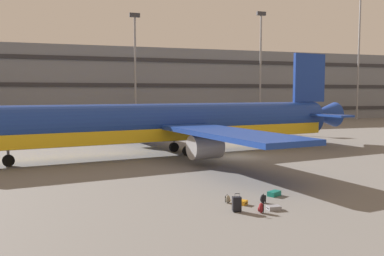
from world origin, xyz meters
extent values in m
plane|color=slate|center=(0.00, 0.00, 0.00)|extent=(600.00, 600.00, 0.00)
cube|color=slate|center=(0.00, 54.02, 7.07)|extent=(165.36, 21.80, 14.13)
cube|color=#2D2D33|center=(0.00, 43.02, 2.36)|extent=(163.71, 0.24, 0.70)
cube|color=#2D2D33|center=(0.00, 43.02, 7.07)|extent=(163.71, 0.24, 0.70)
cube|color=#2D2D33|center=(0.00, 43.02, 11.78)|extent=(163.71, 0.24, 0.70)
cylinder|color=navy|center=(-5.51, 2.76, 2.94)|extent=(34.76, 8.64, 3.43)
cube|color=yellow|center=(-5.51, 2.76, 2.00)|extent=(33.38, 8.37, 1.10)
cone|color=navy|center=(12.80, 5.57, 3.20)|extent=(4.49, 3.34, 2.75)
cube|color=navy|center=(11.02, 5.30, 7.23)|extent=(4.13, 0.98, 5.15)
cube|color=navy|center=(11.12, 2.01, 3.37)|extent=(2.56, 5.36, 0.20)
cube|color=navy|center=(10.13, 8.46, 3.37)|extent=(2.56, 5.36, 0.20)
cube|color=navy|center=(-3.16, -5.97, 2.68)|extent=(6.55, 15.05, 0.36)
cube|color=navy|center=(-5.88, 11.80, 2.68)|extent=(6.55, 15.05, 0.36)
cylinder|color=#9E9EA3|center=(-4.05, -3.46, 1.44)|extent=(2.71, 2.24, 1.89)
cylinder|color=#9E9EA3|center=(-5.98, 9.13, 1.44)|extent=(2.71, 2.24, 1.89)
cylinder|color=black|center=(-18.52, 0.77, 0.45)|extent=(0.94, 0.48, 0.90)
cylinder|color=slate|center=(-18.52, 0.77, 1.06)|extent=(0.20, 0.20, 1.23)
cylinder|color=black|center=(-3.92, 1.53, 0.45)|extent=(0.94, 0.48, 0.90)
cylinder|color=slate|center=(-3.92, 1.53, 1.06)|extent=(0.20, 0.20, 1.23)
cylinder|color=black|center=(-4.36, 4.41, 0.45)|extent=(0.94, 0.48, 0.90)
cylinder|color=slate|center=(-4.36, 4.41, 1.06)|extent=(0.20, 0.20, 1.23)
cylinder|color=gray|center=(-1.63, 38.86, 9.33)|extent=(0.36, 0.36, 18.65)
cube|color=#333338|center=(-1.63, 38.86, 19.00)|extent=(1.80, 0.50, 0.70)
cylinder|color=gray|center=(22.64, 38.86, 10.17)|extent=(0.36, 0.36, 20.34)
cube|color=#333338|center=(22.64, 38.86, 20.69)|extent=(1.80, 0.50, 0.70)
cylinder|color=gray|center=(45.41, 38.86, 12.65)|extent=(0.36, 0.36, 25.30)
cube|color=black|center=(-6.98, -15.84, 0.38)|extent=(0.45, 0.34, 0.66)
cylinder|color=#333338|center=(-7.11, -15.90, 0.80)|extent=(0.02, 0.02, 0.18)
cylinder|color=#333338|center=(-6.89, -15.94, 0.80)|extent=(0.02, 0.02, 0.18)
cube|color=black|center=(-7.00, -15.92, 0.89)|extent=(0.23, 0.06, 0.02)
cylinder|color=black|center=(-7.13, -15.70, 0.03)|extent=(0.03, 0.05, 0.05)
cylinder|color=black|center=(-6.80, -15.76, 0.03)|extent=(0.03, 0.05, 0.05)
cylinder|color=black|center=(-7.17, -15.92, 0.03)|extent=(0.03, 0.05, 0.05)
cylinder|color=black|center=(-6.84, -15.98, 0.03)|extent=(0.03, 0.05, 0.05)
cube|color=#147266|center=(-3.78, -13.70, 0.13)|extent=(0.86, 0.73, 0.27)
cube|color=black|center=(-3.44, -13.51, 0.13)|extent=(0.13, 0.21, 0.02)
cube|color=orange|center=(-6.27, -14.69, 0.11)|extent=(0.73, 0.78, 0.22)
cube|color=black|center=(-6.06, -14.98, 0.11)|extent=(0.18, 0.15, 0.02)
cube|color=gray|center=(-5.16, -16.12, 0.10)|extent=(0.65, 0.51, 0.20)
cube|color=black|center=(-5.49, -16.09, 0.10)|extent=(0.05, 0.23, 0.02)
ellipsoid|color=maroon|center=(-5.99, -16.40, 0.24)|extent=(0.38, 0.41, 0.49)
ellipsoid|color=maroon|center=(-6.08, -16.34, 0.17)|extent=(0.22, 0.26, 0.22)
torus|color=black|center=(-5.96, -16.42, 0.50)|extent=(0.05, 0.08, 0.08)
cube|color=black|center=(-5.95, -16.53, 0.24)|extent=(0.04, 0.04, 0.42)
cube|color=black|center=(-5.85, -16.38, 0.24)|extent=(0.04, 0.04, 0.42)
ellipsoid|color=gray|center=(-6.77, -14.27, 0.20)|extent=(0.37, 0.37, 0.41)
ellipsoid|color=gray|center=(-6.70, -14.34, 0.14)|extent=(0.22, 0.22, 0.18)
torus|color=black|center=(-6.79, -14.25, 0.42)|extent=(0.07, 0.07, 0.08)
cube|color=black|center=(-6.77, -14.14, 0.20)|extent=(0.04, 0.04, 0.34)
cube|color=black|center=(-6.89, -14.26, 0.20)|extent=(0.04, 0.04, 0.34)
ellipsoid|color=black|center=(-5.06, -14.83, 0.22)|extent=(0.36, 0.28, 0.45)
ellipsoid|color=black|center=(-5.08, -14.74, 0.16)|extent=(0.24, 0.14, 0.20)
torus|color=black|center=(-5.05, -14.86, 0.46)|extent=(0.08, 0.03, 0.08)
cube|color=black|center=(-5.13, -14.94, 0.22)|extent=(0.04, 0.03, 0.38)
cube|color=black|center=(-4.95, -14.91, 0.22)|extent=(0.04, 0.03, 0.38)
camera|label=1|loc=(-14.99, -33.43, 5.58)|focal=38.88mm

